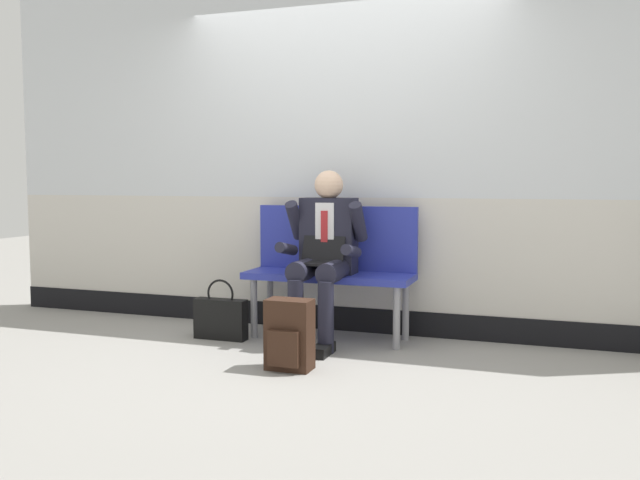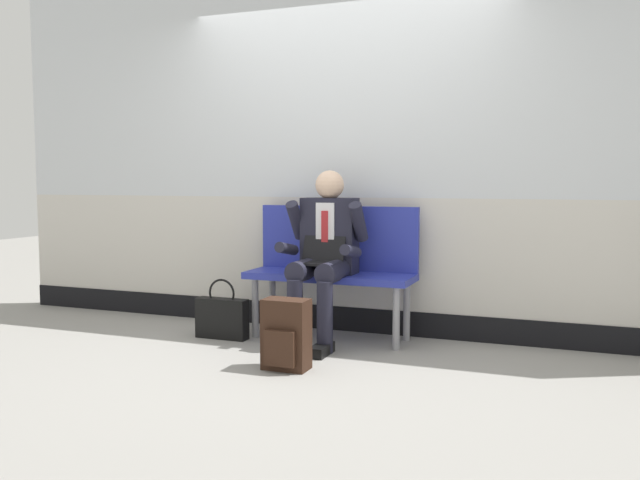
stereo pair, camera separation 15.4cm
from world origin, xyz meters
name	(u,v)px [view 2 (the right image)]	position (x,y,z in m)	size (l,w,h in m)	color
ground_plane	(310,351)	(0.00, 0.00, 0.00)	(18.00, 18.00, 0.00)	gray
station_wall	(346,141)	(0.00, 0.73, 1.47)	(6.04, 0.14, 2.97)	silver
bench_with_person	(334,262)	(0.00, 0.46, 0.56)	(1.24, 0.42, 0.98)	#28339E
person_seated	(324,251)	(0.00, 0.25, 0.66)	(0.57, 0.70, 1.24)	#1E1E2D
backpack	(286,335)	(0.03, -0.48, 0.21)	(0.28, 0.20, 0.44)	#331E14
handbag	(222,317)	(-0.75, 0.10, 0.16)	(0.40, 0.11, 0.45)	black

